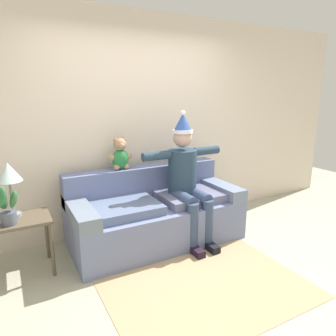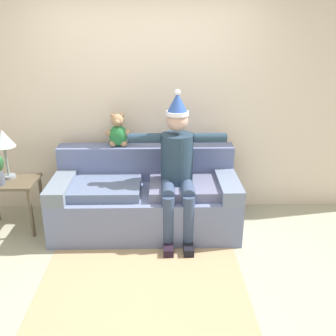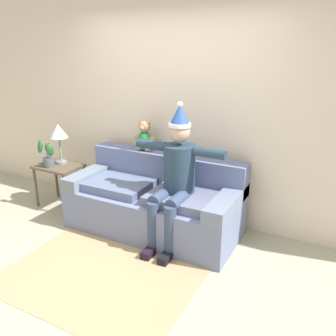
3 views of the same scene
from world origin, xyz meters
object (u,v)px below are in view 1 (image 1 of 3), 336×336
Objects in this scene: teddy_bear at (120,155)px; table_lamp at (8,175)px; person_seated at (186,176)px; side_table at (18,228)px; couch at (155,213)px; potted_plant at (7,207)px.

table_lamp is at bearing -169.00° from teddy_bear.
person_seated is 2.89× the size of table_lamp.
side_table is (-1.16, -0.32, -0.55)m from teddy_bear.
couch is 1.60m from potted_plant.
table_lamp is 1.38× the size of potted_plant.
couch is at bearing 154.17° from person_seated.
person_seated is 1.86m from table_lamp.
couch is 1.63m from table_lamp.
table_lamp is at bearing 177.94° from couch.
couch is 0.80m from teddy_bear.
teddy_bear reaches higher than side_table.
potted_plant reaches higher than side_table.
potted_plant is at bearing -175.12° from couch.
table_lamp is at bearing 106.32° from side_table.
person_seated is 3.98× the size of potted_plant.
couch is at bearing -2.06° from table_lamp.
teddy_bear reaches higher than potted_plant.
person_seated is 4.05× the size of teddy_bear.
person_seated reaches higher than teddy_bear.
teddy_bear is 0.65× the size of side_table.
person_seated is at bearing -6.78° from table_lamp.
table_lamp is (-1.19, -0.23, -0.03)m from teddy_bear.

